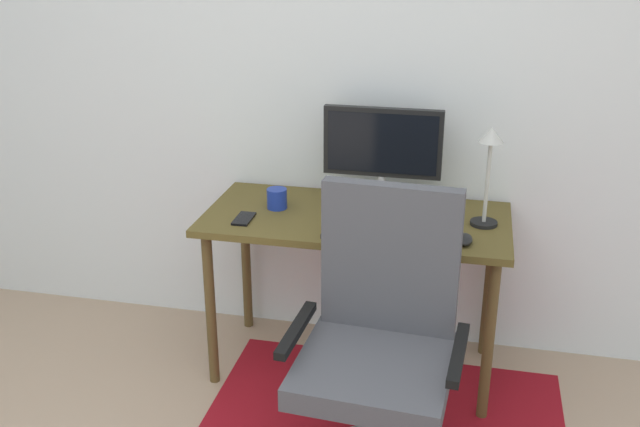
% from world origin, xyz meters
% --- Properties ---
extents(wall_back, '(6.00, 0.10, 2.60)m').
position_xyz_m(wall_back, '(0.00, 2.20, 1.30)').
color(wall_back, white).
rests_on(wall_back, ground).
extents(desk, '(1.27, 0.61, 0.74)m').
position_xyz_m(desk, '(0.17, 1.83, 0.65)').
color(desk, brown).
rests_on(desk, ground).
extents(monitor, '(0.51, 0.18, 0.43)m').
position_xyz_m(monitor, '(0.26, 1.99, 1.00)').
color(monitor, '#B2B2B7').
rests_on(monitor, desk).
extents(keyboard, '(0.43, 0.13, 0.02)m').
position_xyz_m(keyboard, '(0.29, 1.63, 0.75)').
color(keyboard, black).
rests_on(keyboard, desk).
extents(computer_mouse, '(0.06, 0.10, 0.03)m').
position_xyz_m(computer_mouse, '(0.63, 1.64, 0.75)').
color(computer_mouse, black).
rests_on(computer_mouse, desk).
extents(coffee_cup, '(0.09, 0.09, 0.09)m').
position_xyz_m(coffee_cup, '(-0.17, 1.84, 0.78)').
color(coffee_cup, '#1C3499').
rests_on(coffee_cup, desk).
extents(cell_phone, '(0.07, 0.14, 0.01)m').
position_xyz_m(cell_phone, '(-0.27, 1.68, 0.74)').
color(cell_phone, black).
rests_on(cell_phone, desk).
extents(desk_lamp, '(0.11, 0.11, 0.41)m').
position_xyz_m(desk_lamp, '(0.70, 1.84, 1.02)').
color(desk_lamp, black).
rests_on(desk_lamp, desk).
extents(office_chair, '(0.61, 0.54, 1.06)m').
position_xyz_m(office_chair, '(0.37, 1.19, 0.46)').
color(office_chair, slate).
rests_on(office_chair, ground).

